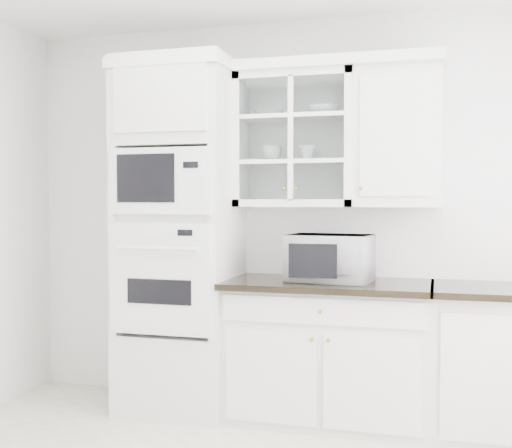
% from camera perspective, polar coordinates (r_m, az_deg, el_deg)
% --- Properties ---
extents(room_shell, '(4.00, 3.50, 2.70)m').
position_cam_1_polar(room_shell, '(3.27, -1.29, 8.04)').
color(room_shell, white).
rests_on(room_shell, ground).
extents(oven_column, '(0.76, 0.68, 2.40)m').
position_cam_1_polar(oven_column, '(4.44, -6.80, -1.05)').
color(oven_column, silver).
rests_on(oven_column, ground).
extents(base_cabinet_run, '(1.32, 0.67, 0.92)m').
position_cam_1_polar(base_cabinet_run, '(4.29, 6.47, -11.11)').
color(base_cabinet_run, silver).
rests_on(base_cabinet_run, ground).
extents(extra_base_cabinet, '(0.72, 0.67, 0.92)m').
position_cam_1_polar(extra_base_cabinet, '(4.25, 20.17, -11.35)').
color(extra_base_cabinet, silver).
rests_on(extra_base_cabinet, ground).
extents(upper_cabinet_glass, '(0.80, 0.33, 0.90)m').
position_cam_1_polar(upper_cabinet_glass, '(4.38, 3.58, 7.44)').
color(upper_cabinet_glass, silver).
rests_on(upper_cabinet_glass, room_shell).
extents(upper_cabinet_solid, '(0.55, 0.33, 0.90)m').
position_cam_1_polar(upper_cabinet_solid, '(4.29, 12.51, 7.51)').
color(upper_cabinet_solid, silver).
rests_on(upper_cabinet_solid, room_shell).
extents(crown_molding, '(2.14, 0.38, 0.07)m').
position_cam_1_polar(crown_molding, '(4.45, 2.16, 13.67)').
color(crown_molding, white).
rests_on(crown_molding, room_shell).
extents(countertop_microwave, '(0.57, 0.49, 0.30)m').
position_cam_1_polar(countertop_microwave, '(4.18, 6.64, -3.00)').
color(countertop_microwave, white).
rests_on(countertop_microwave, base_cabinet_run).
extents(bowl_a, '(0.25, 0.25, 0.05)m').
position_cam_1_polar(bowl_a, '(4.46, 1.13, 9.74)').
color(bowl_a, white).
rests_on(bowl_a, upper_cabinet_glass).
extents(bowl_b, '(0.24, 0.24, 0.06)m').
position_cam_1_polar(bowl_b, '(4.37, 6.06, 9.98)').
color(bowl_b, white).
rests_on(bowl_b, upper_cabinet_glass).
extents(cup_a, '(0.15, 0.15, 0.11)m').
position_cam_1_polar(cup_a, '(4.40, 1.41, 6.27)').
color(cup_a, white).
rests_on(cup_a, upper_cabinet_glass).
extents(cup_b, '(0.14, 0.14, 0.10)m').
position_cam_1_polar(cup_b, '(4.34, 4.55, 6.30)').
color(cup_b, white).
rests_on(cup_b, upper_cabinet_glass).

